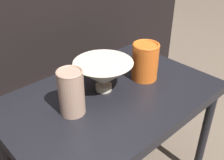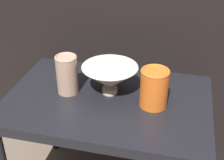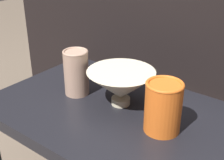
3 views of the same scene
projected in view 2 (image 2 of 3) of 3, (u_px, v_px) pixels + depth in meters
The scene contains 5 objects.
table at pixel (108, 109), 1.24m from camera, with size 0.79×0.53×0.54m.
couch_backdrop at pixel (133, 57), 1.74m from camera, with size 1.65×0.50×0.88m.
bowl at pixel (110, 78), 1.21m from camera, with size 0.22×0.22×0.12m.
vase_textured_left at pixel (67, 74), 1.21m from camera, with size 0.09×0.09×0.16m.
vase_colorful_right at pixel (154, 87), 1.13m from camera, with size 0.10×0.10×0.15m.
Camera 2 is at (0.25, -0.98, 1.21)m, focal length 50.00 mm.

